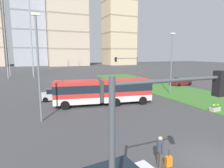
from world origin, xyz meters
The scene contains 16 objects.
ground_plane centered at (0.00, 0.00, 0.00)m, with size 260.00×260.00×0.00m, color #424244.
grass_median centered at (13.09, 10.00, 0.04)m, with size 10.00×70.00×0.08m, color #3D752D.
articulated_bus centered at (-1.15, 14.15, 1.65)m, with size 12.06×4.53×3.00m.
car_maroon_sedan centered at (18.13, 21.49, 0.75)m, with size 4.55×2.34×1.58m.
car_silver_hatch centered at (-6.04, 18.83, 0.75)m, with size 4.60×2.48×1.58m.
pedestrian_crossing centered at (-3.07, 0.70, 1.00)m, with size 0.36×0.58×1.74m.
rolling_suitcase centered at (-2.62, 0.50, 0.31)m, with size 0.38×0.27×0.97m.
flower_planter_2 centered at (8.69, 6.53, 0.43)m, with size 1.10×0.56×0.74m.
traffic_light_near_left centered at (-6.13, -3.00, 3.87)m, with size 4.02×0.28×5.56m.
traffic_light_far_right centered at (6.73, 22.00, 3.94)m, with size 4.54×0.28×5.62m.
streetlight_left centered at (-8.50, 10.84, 5.21)m, with size 0.70×0.28×9.52m.
streetlight_median centered at (10.59, 15.85, 5.08)m, with size 0.70×0.28×9.26m.
apartment_tower_westcentre centered at (-7.90, 108.13, 23.04)m, with size 16.45×15.60×46.03m.
apartment_tower_centre centered at (10.85, 102.75, 26.26)m, with size 21.02×20.14×52.47m.
apartment_tower_eastcentre centered at (41.14, 97.80, 22.69)m, with size 17.07×14.42×45.34m.
transmission_pylon centered at (-11.26, 50.04, 19.80)m, with size 9.00×6.24×36.68m.
Camera 1 is at (-9.25, -6.99, 6.05)m, focal length 30.38 mm.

